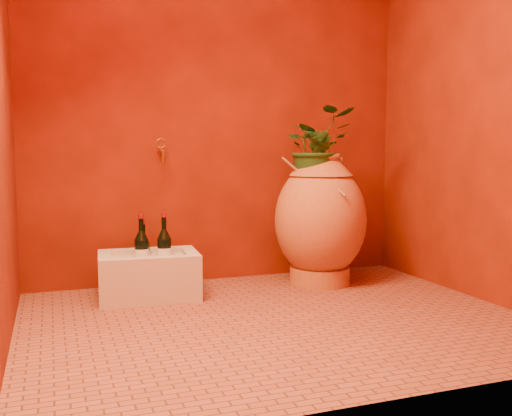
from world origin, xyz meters
name	(u,v)px	position (x,y,z in m)	size (l,w,h in m)	color
floor	(277,320)	(0.00, 0.00, 0.00)	(2.50, 2.50, 0.00)	brown
wall_back	(220,89)	(0.00, 1.00, 1.25)	(2.50, 0.02, 2.50)	#561504
wall_right	(486,79)	(1.25, 0.00, 1.25)	(0.02, 2.00, 2.50)	#561504
amphora	(320,219)	(0.56, 0.65, 0.42)	(0.75, 0.75, 0.84)	#B86633
stone_basin	(149,276)	(-0.54, 0.65, 0.13)	(0.59, 0.42, 0.27)	beige
wine_bottle_a	(142,252)	(-0.57, 0.70, 0.27)	(0.08, 0.08, 0.34)	black
wine_bottle_b	(164,251)	(-0.44, 0.68, 0.27)	(0.08, 0.08, 0.35)	black
wine_bottle_c	(144,253)	(-0.56, 0.72, 0.25)	(0.07, 0.07, 0.30)	black
wall_tap	(161,149)	(-0.41, 0.92, 0.86)	(0.07, 0.14, 0.15)	olive
plant_main	(317,147)	(0.53, 0.67, 0.88)	(0.44, 0.38, 0.49)	#1C4619
plant_side	(317,156)	(0.50, 0.60, 0.82)	(0.18, 0.14, 0.32)	#1C4619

